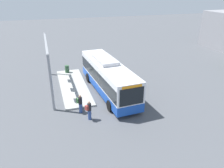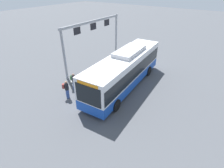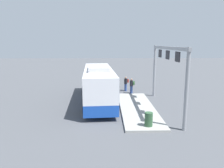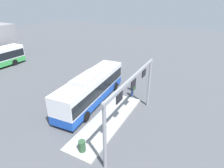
# 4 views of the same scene
# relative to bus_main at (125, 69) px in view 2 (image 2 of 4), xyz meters

# --- Properties ---
(ground_plane) EXTENTS (120.00, 120.00, 0.00)m
(ground_plane) POSITION_rel_bus_main_xyz_m (0.01, 0.00, -1.81)
(ground_plane) COLOR #4C4F54
(platform_curb) EXTENTS (10.00, 2.80, 0.16)m
(platform_curb) POSITION_rel_bus_main_xyz_m (-2.32, -3.31, -1.73)
(platform_curb) COLOR #9E9E99
(platform_curb) RESTS_ON ground
(bus_main) EXTENTS (11.19, 3.30, 3.46)m
(bus_main) POSITION_rel_bus_main_xyz_m (0.00, 0.00, 0.00)
(bus_main) COLOR #1947AD
(bus_main) RESTS_ON ground
(person_boarding) EXTENTS (0.51, 0.60, 1.67)m
(person_boarding) POSITION_rel_bus_main_xyz_m (4.61, -2.95, -0.92)
(person_boarding) COLOR #334C8C
(person_boarding) RESTS_ON ground
(person_waiting_near) EXTENTS (0.36, 0.54, 1.67)m
(person_waiting_near) POSITION_rel_bus_main_xyz_m (3.27, -3.47, -0.92)
(person_waiting_near) COLOR #334C8C
(person_waiting_near) RESTS_ON ground
(platform_sign_gantry) EXTENTS (9.51, 0.24, 5.20)m
(platform_sign_gantry) POSITION_rel_bus_main_xyz_m (-2.39, -5.65, 1.95)
(platform_sign_gantry) COLOR gray
(platform_sign_gantry) RESTS_ON ground
(trash_bin) EXTENTS (0.52, 0.52, 0.90)m
(trash_bin) POSITION_rel_bus_main_xyz_m (-6.57, -3.46, -1.20)
(trash_bin) COLOR #2D5133
(trash_bin) RESTS_ON platform_curb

